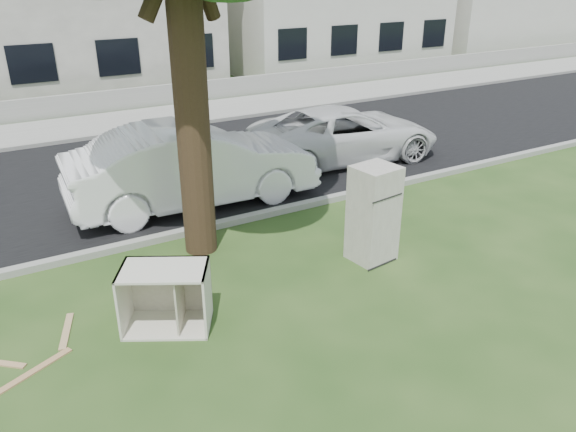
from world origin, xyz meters
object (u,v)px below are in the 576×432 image
fridge (373,214)px  car_right (345,134)px  cabinet (166,298)px  car_center (193,165)px

fridge → car_right: 5.23m
fridge → car_right: (2.64, 4.51, -0.15)m
cabinet → car_center: bearing=92.5°
car_right → cabinet: bearing=132.8°
cabinet → car_right: size_ratio=0.24×
cabinet → car_center: (1.90, 3.87, 0.38)m
cabinet → car_right: 7.79m
fridge → car_center: (-1.68, 3.69, 0.01)m
car_center → car_right: (4.31, 0.82, -0.16)m
car_center → car_right: 4.39m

